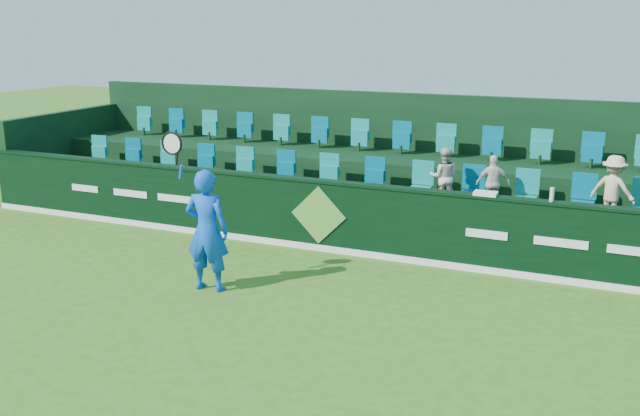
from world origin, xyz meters
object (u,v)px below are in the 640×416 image
at_px(towel, 486,193).
at_px(drinks_bottle, 552,194).
at_px(tennis_player, 207,230).
at_px(spectator_left, 444,177).
at_px(spectator_right, 613,189).
at_px(spectator_middle, 493,183).

distance_m(towel, drinks_bottle, 1.07).
height_order(tennis_player, spectator_left, tennis_player).
height_order(tennis_player, towel, tennis_player).
relative_size(tennis_player, spectator_right, 2.18).
xyz_separation_m(tennis_player, spectator_middle, (3.78, 3.74, 0.32)).
relative_size(towel, drinks_bottle, 1.65).
xyz_separation_m(tennis_player, towel, (3.86, 2.62, 0.38)).
bearing_deg(spectator_left, spectator_middle, 164.67).
xyz_separation_m(spectator_left, towel, (0.99, -1.12, 0.02)).
height_order(spectator_left, drinks_bottle, spectator_left).
bearing_deg(spectator_right, spectator_middle, 19.31).
bearing_deg(spectator_right, spectator_left, 19.31).
bearing_deg(spectator_right, drinks_bottle, 70.77).
distance_m(spectator_middle, towel, 1.12).
distance_m(tennis_player, towel, 4.68).
bearing_deg(drinks_bottle, spectator_right, 51.46).
xyz_separation_m(spectator_middle, towel, (0.07, -1.12, 0.06)).
bearing_deg(spectator_left, towel, 116.27).
distance_m(spectator_right, drinks_bottle, 1.43).
height_order(spectator_middle, spectator_right, spectator_right).
relative_size(spectator_right, towel, 3.10).
height_order(spectator_left, spectator_right, spectator_right).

